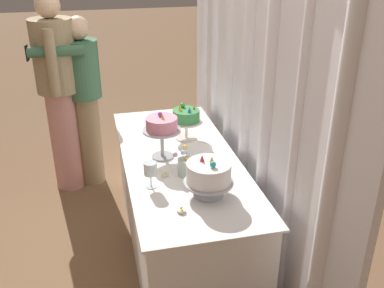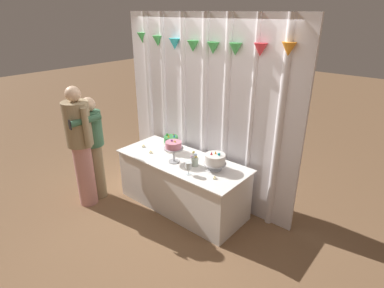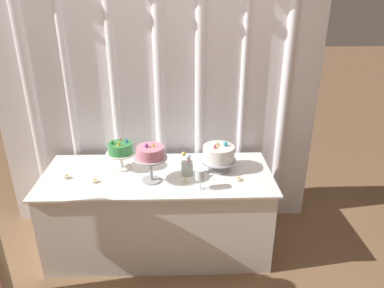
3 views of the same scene
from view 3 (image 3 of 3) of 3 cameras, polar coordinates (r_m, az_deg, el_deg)
ground_plane at (r=3.25m, az=-5.15°, el=-17.10°), size 24.00×24.00×0.00m
draped_curtain at (r=3.14m, az=-5.80°, el=9.25°), size 2.83×0.16×2.57m
cake_table at (r=3.10m, az=-5.31°, el=-10.73°), size 1.86×0.77×0.73m
cake_display_leftmost at (r=2.97m, az=-11.37°, el=-0.96°), size 0.24×0.24×0.27m
cake_display_center at (r=2.71m, az=-6.69°, el=-1.73°), size 0.26×0.26×0.32m
cake_display_rightmost at (r=2.92m, az=4.26°, el=-1.64°), size 0.29×0.29×0.25m
wine_glass at (r=2.64m, az=1.37°, el=-4.92°), size 0.08×0.08×0.16m
flower_vase at (r=2.86m, az=-0.78°, el=-3.61°), size 0.09×0.13×0.20m
tealight_far_left at (r=3.00m, az=-19.43°, el=-5.01°), size 0.05×0.05×0.04m
tealight_near_left at (r=2.87m, az=-15.30°, el=-5.74°), size 0.05×0.05×0.04m
tealight_near_right at (r=2.78m, az=-1.10°, el=-5.94°), size 0.05×0.05×0.03m
tealight_far_right at (r=2.83m, az=7.42°, el=-5.59°), size 0.05×0.05×0.03m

